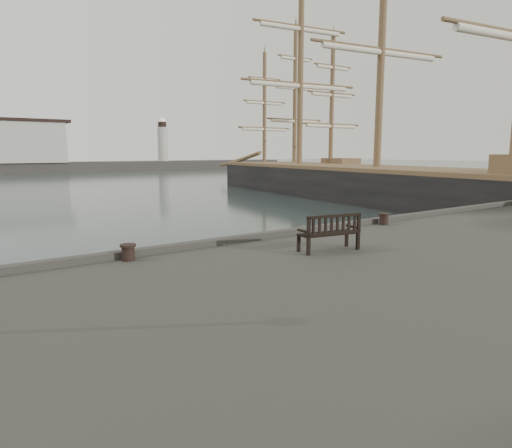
{
  "coord_description": "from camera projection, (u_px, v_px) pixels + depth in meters",
  "views": [
    {
      "loc": [
        -9.07,
        -11.03,
        4.16
      ],
      "look_at": [
        -1.43,
        -0.5,
        2.1
      ],
      "focal_mm": 32.0,
      "sensor_mm": 36.0,
      "label": 1
    }
  ],
  "objects": [
    {
      "name": "bollard_right",
      "position": [
        384.0,
        219.0,
        16.44
      ],
      "size": [
        0.4,
        0.4,
        0.42
      ],
      "primitive_type": "cylinder",
      "rotation": [
        0.0,
        0.0,
        -0.01
      ],
      "color": "black",
      "rests_on": "quay"
    },
    {
      "name": "tall_ship_far",
      "position": [
        294.0,
        179.0,
        57.87
      ],
      "size": [
        6.59,
        24.49,
        20.77
      ],
      "rotation": [
        0.0,
        0.0,
        -0.06
      ],
      "color": "black",
      "rests_on": "ground"
    },
    {
      "name": "bench",
      "position": [
        329.0,
        239.0,
        12.07
      ],
      "size": [
        1.75,
        0.85,
        0.97
      ],
      "rotation": [
        0.0,
        0.0,
        -0.17
      ],
      "color": "black",
      "rests_on": "quay"
    },
    {
      "name": "bollard_left",
      "position": [
        128.0,
        252.0,
        11.01
      ],
      "size": [
        0.46,
        0.46,
        0.4
      ],
      "primitive_type": "cylinder",
      "rotation": [
        0.0,
        0.0,
        0.22
      ],
      "color": "black",
      "rests_on": "quay"
    },
    {
      "name": "tall_ship_main",
      "position": [
        376.0,
        191.0,
        39.32
      ],
      "size": [
        15.08,
        44.42,
        32.71
      ],
      "rotation": [
        0.0,
        0.0,
        -0.15
      ],
      "color": "black",
      "rests_on": "ground"
    },
    {
      "name": "ground",
      "position": [
        283.0,
        282.0,
        14.73
      ],
      "size": [
        400.0,
        400.0,
        0.0
      ],
      "primitive_type": "plane",
      "color": "black",
      "rests_on": "ground"
    }
  ]
}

